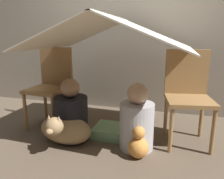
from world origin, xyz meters
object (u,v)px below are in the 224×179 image
at_px(chair_right, 188,92).
at_px(dog, 64,129).
at_px(person_second, 137,122).
at_px(person_front, 71,115).
at_px(chair_left, 51,83).

relative_size(chair_right, dog, 1.72).
bearing_deg(person_second, dog, -168.53).
distance_m(person_front, dog, 0.16).
distance_m(chair_left, person_second, 1.10).
height_order(person_front, person_second, person_front).
distance_m(chair_left, chair_right, 1.48).
bearing_deg(dog, person_second, 11.47).
relative_size(chair_left, person_front, 1.43).
xyz_separation_m(person_front, dog, (-0.01, -0.13, -0.10)).
relative_size(chair_right, person_second, 1.45).
xyz_separation_m(chair_right, dog, (-1.11, -0.42, -0.34)).
bearing_deg(chair_left, chair_right, 3.34).
bearing_deg(person_second, chair_right, 32.74).
relative_size(chair_left, person_second, 1.45).
xyz_separation_m(chair_right, person_second, (-0.44, -0.28, -0.24)).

